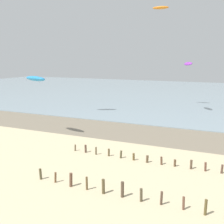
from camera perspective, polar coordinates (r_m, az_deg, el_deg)
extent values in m
cube|color=#7A6D59|center=(33.74, 5.91, -4.31)|extent=(120.00, 8.22, 0.01)
cube|color=#7F939E|center=(71.34, 15.82, 3.47)|extent=(160.00, 70.00, 0.10)
cylinder|color=#4D472F|center=(21.97, -14.23, -12.03)|extent=(0.21, 0.20, 0.83)
cylinder|color=brown|center=(21.25, -11.35, -12.81)|extent=(0.17, 0.18, 0.77)
cylinder|color=brown|center=(20.43, -8.30, -13.38)|extent=(0.22, 0.26, 0.98)
cylinder|color=brown|center=(19.83, -5.12, -14.14)|extent=(0.16, 0.19, 0.95)
cylinder|color=brown|center=(19.28, -1.76, -14.78)|extent=(0.23, 0.23, 1.01)
cylinder|color=#4C3C2E|center=(18.85, 2.11, -15.35)|extent=(0.22, 0.23, 1.04)
cylinder|color=#4D4531|center=(18.44, 5.90, -16.32)|extent=(0.18, 0.20, 0.87)
cylinder|color=#4E3B2F|center=(18.24, 9.95, -16.75)|extent=(0.19, 0.19, 0.88)
cylinder|color=brown|center=(18.02, 14.24, -17.41)|extent=(0.16, 0.16, 0.82)
cylinder|color=brown|center=(17.78, 18.38, -17.79)|extent=(0.18, 0.18, 0.97)
cylinder|color=brown|center=(27.65, -7.43, -7.16)|extent=(0.16, 0.16, 0.62)
cylinder|color=#4E3A2E|center=(27.07, -5.35, -7.38)|extent=(0.23, 0.22, 0.75)
cylinder|color=brown|center=(26.42, -3.26, -7.82)|extent=(0.16, 0.16, 0.74)
cylinder|color=brown|center=(26.01, -0.65, -8.16)|extent=(0.19, 0.19, 0.70)
cylinder|color=#49442C|center=(25.53, 1.82, -8.54)|extent=(0.21, 0.21, 0.70)
cylinder|color=brown|center=(25.08, 4.39, -8.99)|extent=(0.19, 0.22, 0.65)
cylinder|color=brown|center=(24.69, 7.12, -9.39)|extent=(0.23, 0.23, 0.64)
cylinder|color=brown|center=(24.42, 9.94, -9.65)|extent=(0.21, 0.21, 0.69)
cylinder|color=brown|center=(24.25, 12.58, -10.02)|extent=(0.20, 0.21, 0.60)
cylinder|color=brown|center=(24.02, 15.68, -10.16)|extent=(0.19, 0.19, 0.76)
cylinder|color=brown|center=(23.93, 18.34, -10.44)|extent=(0.19, 0.17, 0.73)
cylinder|color=brown|center=(23.91, 21.31, -10.67)|extent=(0.20, 0.20, 0.73)
ellipsoid|color=purple|center=(46.72, 15.11, 9.39)|extent=(2.28, 3.06, 0.77)
ellipsoid|color=#2384D1|center=(32.72, -15.20, 6.52)|extent=(3.49, 2.09, 0.79)
ellipsoid|color=orange|center=(49.79, 9.78, 20.03)|extent=(2.72, 0.99, 0.58)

